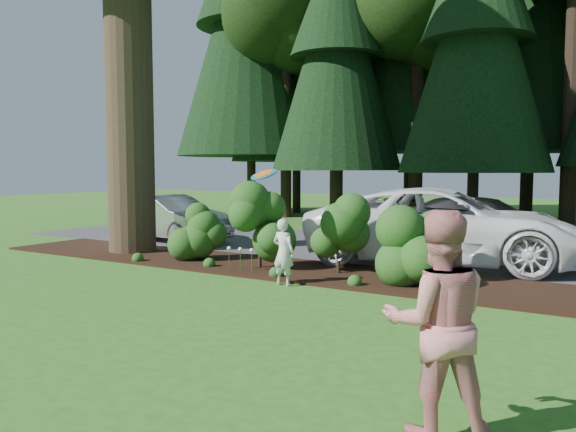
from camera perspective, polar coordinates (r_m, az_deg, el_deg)
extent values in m
plane|color=#295D1A|center=(10.16, -11.53, -7.99)|extent=(80.00, 80.00, 0.00)
cube|color=black|center=(12.68, -1.48, -5.25)|extent=(16.00, 2.50, 0.05)
cube|color=#38383A|center=(16.38, 6.58, -3.06)|extent=(22.00, 6.00, 0.03)
cylinder|color=#2E2417|center=(16.03, -15.95, 18.18)|extent=(1.24, 1.24, 12.00)
sphere|color=#244A16|center=(13.73, -8.65, -1.86)|extent=(1.08, 1.08, 1.08)
cylinder|color=black|center=(13.79, -8.63, -3.97)|extent=(0.08, 0.08, 0.30)
sphere|color=#244A16|center=(12.46, -2.89, -1.21)|extent=(1.35, 1.35, 1.35)
cylinder|color=black|center=(12.57, -2.87, -4.77)|extent=(0.08, 0.08, 0.30)
sphere|color=#244A16|center=(11.83, 5.18, -2.07)|extent=(1.26, 1.26, 1.26)
cylinder|color=black|center=(11.93, 5.15, -5.29)|extent=(0.08, 0.08, 0.30)
sphere|color=#244A16|center=(10.99, 13.19, -3.27)|extent=(1.17, 1.17, 1.17)
cylinder|color=black|center=(11.09, 13.13, -6.16)|extent=(0.08, 0.08, 0.30)
cylinder|color=#244A16|center=(12.30, -6.00, -4.52)|extent=(0.01, 0.01, 0.50)
sphere|color=white|center=(12.26, -6.01, -3.28)|extent=(0.09, 0.09, 0.09)
cylinder|color=#244A16|center=(12.12, -4.86, -4.65)|extent=(0.01, 0.01, 0.50)
sphere|color=white|center=(12.08, -4.87, -3.39)|extent=(0.09, 0.09, 0.09)
cylinder|color=#244A16|center=(11.95, -3.70, -4.78)|extent=(0.01, 0.01, 0.50)
sphere|color=white|center=(11.91, -3.70, -3.50)|extent=(0.09, 0.09, 0.09)
cylinder|color=black|center=(26.90, -6.27, 10.39)|extent=(0.50, 0.50, 9.80)
cone|color=black|center=(27.32, -6.32, 16.24)|extent=(6.16, 6.16, 10.50)
cylinder|color=black|center=(25.85, -1.10, 9.87)|extent=(0.50, 0.50, 9.10)
cylinder|color=black|center=(24.91, 5.49, 11.66)|extent=(0.50, 0.50, 10.50)
cone|color=black|center=(25.45, 5.55, 18.38)|extent=(6.60, 6.60, 11.25)
cylinder|color=black|center=(22.27, 10.85, 10.17)|extent=(0.50, 0.50, 8.75)
cylinder|color=black|center=(22.53, 19.17, 13.07)|extent=(0.50, 0.50, 11.20)
cylinder|color=black|center=(22.97, 27.11, 10.45)|extent=(0.50, 0.50, 9.45)
cylinder|color=black|center=(29.88, 1.42, 11.19)|extent=(0.50, 0.50, 11.20)
cone|color=black|center=(30.41, 1.43, 17.19)|extent=(7.04, 7.04, 12.00)
cylinder|color=black|center=(27.08, 11.22, 11.03)|extent=(0.50, 0.50, 10.50)
cone|color=black|center=(27.57, 11.32, 17.24)|extent=(6.60, 6.60, 11.25)
cylinder|color=black|center=(26.73, 24.48, 12.30)|extent=(0.50, 0.50, 11.90)
imported|color=silver|center=(17.77, -11.94, -0.18)|extent=(4.48, 2.16, 1.41)
imported|color=white|center=(13.51, 15.66, -0.99)|extent=(6.71, 3.77, 1.77)
imported|color=black|center=(15.74, 19.33, -0.86)|extent=(5.06, 2.06, 1.47)
imported|color=silver|center=(10.76, -0.46, -3.69)|extent=(0.50, 0.35, 1.29)
imported|color=red|center=(4.91, 14.92, -10.44)|extent=(1.15, 1.07, 1.89)
cylinder|color=#186C85|center=(11.01, -2.50, 4.22)|extent=(0.54, 0.50, 0.27)
cylinder|color=orange|center=(11.01, -2.50, 4.30)|extent=(0.38, 0.35, 0.19)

